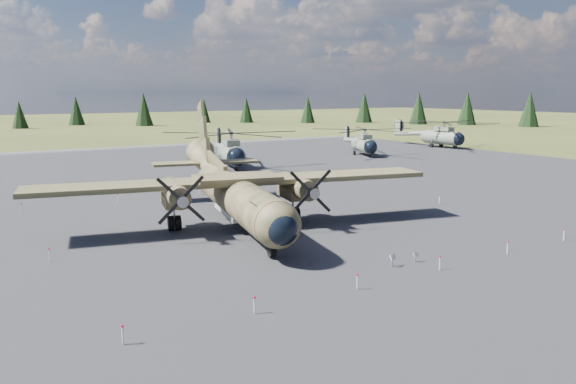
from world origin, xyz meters
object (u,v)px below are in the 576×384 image
transport_plane (233,188)px  helicopter_mid (364,137)px  helicopter_far (442,129)px  helicopter_near (231,143)px

transport_plane → helicopter_mid: bearing=51.9°
helicopter_mid → helicopter_far: 20.70m
helicopter_near → helicopter_mid: size_ratio=1.10×
transport_plane → helicopter_far: bearing=42.8°
helicopter_near → helicopter_far: 45.56m
helicopter_near → helicopter_mid: bearing=21.1°
helicopter_near → helicopter_far: helicopter_near is taller
transport_plane → helicopter_near: size_ratio=1.23×
helicopter_near → helicopter_mid: 24.88m
transport_plane → helicopter_near: 32.72m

